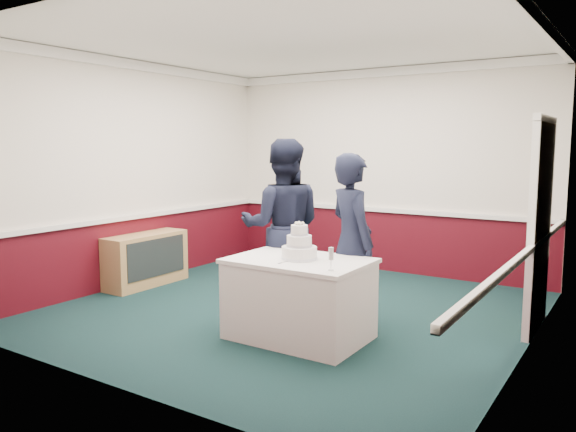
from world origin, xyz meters
The scene contains 9 objects.
ground centered at (0.00, 0.00, 0.00)m, with size 5.00×5.00×0.00m, color #132B2E.
room_shell centered at (0.08, 0.61, 1.97)m, with size 5.00×5.00×3.00m.
sideboard centered at (-2.28, -0.09, 0.35)m, with size 0.41×1.20×0.70m.
cake_table centered at (0.56, -0.76, 0.40)m, with size 1.32×0.92×0.79m.
wedding_cake centered at (0.56, -0.76, 0.90)m, with size 0.35×0.35×0.36m.
cake_knife centered at (0.53, -0.96, 0.79)m, with size 0.01×0.22×0.01m, color silver.
champagne_flute centered at (1.06, -1.04, 0.93)m, with size 0.05×0.05×0.21m.
person_man centered at (-0.07, -0.10, 0.98)m, with size 0.95×0.74×1.95m, color black.
person_woman centered at (0.84, -0.18, 0.90)m, with size 0.66×0.43×1.80m, color black.
Camera 1 is at (3.36, -5.29, 1.88)m, focal length 35.00 mm.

